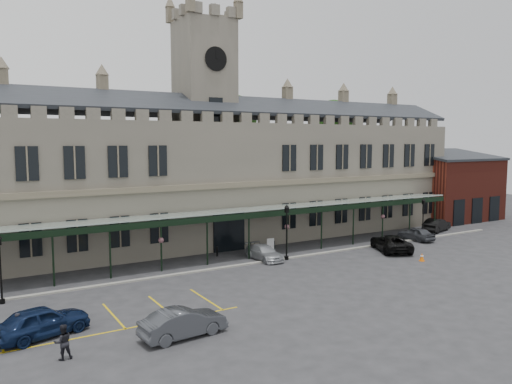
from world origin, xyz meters
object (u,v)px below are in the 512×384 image
lamp_post_left (0,263)px  car_right_a (416,234)px  traffic_cone (422,257)px  clock_tower (205,112)px  car_van (391,243)px  car_right_b (437,225)px  sign_board (270,245)px  person_a (19,328)px  station_building (206,179)px  lamp_post_mid (287,227)px  car_left_b (183,323)px  car_left_a (42,321)px  person_b (63,342)px  lamp_post_right (423,215)px  car_taxi (264,253)px

lamp_post_left → car_right_a: lamp_post_left is taller
traffic_cone → clock_tower: bearing=125.9°
car_van → car_right_b: 12.84m
sign_board → clock_tower: bearing=129.7°
car_van → person_a: person_a is taller
station_building → lamp_post_mid: (2.69, -10.59, -3.59)m
station_building → clock_tower: bearing=90.0°
station_building → lamp_post_left: size_ratio=13.44×
car_left_b → car_right_a: 32.76m
car_left_b → car_van: bearing=-75.2°
car_right_b → car_left_a: bearing=85.8°
lamp_post_mid → person_b: 23.19m
lamp_post_mid → clock_tower: bearing=104.1°
car_right_a → person_b: size_ratio=2.40×
car_van → person_b: 31.87m
person_a → lamp_post_mid: bearing=-21.5°
car_left_a → car_right_a: size_ratio=1.19×
person_a → lamp_post_left: bearing=50.7°
sign_board → person_a: (-22.53, -11.52, 0.22)m
traffic_cone → car_left_a: (-30.43, -1.13, 0.49)m
lamp_post_right → car_right_b: size_ratio=0.97×
lamp_post_mid → car_van: bearing=-12.0°
car_van → lamp_post_right: bearing=-137.8°
car_van → person_a: (-32.20, -5.73, 0.03)m
clock_tower → car_van: size_ratio=4.49×
car_taxi → person_a: bearing=-156.5°
sign_board → person_b: (-20.95, -14.63, 0.27)m
car_left_b → car_left_a: bearing=53.4°
car_van → lamp_post_left: bearing=21.6°
lamp_post_left → sign_board: bearing=10.1°
clock_tower → car_taxi: (1.00, -9.71, -12.48)m
clock_tower → lamp_post_mid: clock_tower is taller
traffic_cone → car_right_a: car_right_a is taller
car_right_a → car_right_b: (6.00, 2.30, 0.05)m
person_a → person_b: size_ratio=0.94×
sign_board → car_right_b: size_ratio=0.26×
station_building → car_right_a: 22.46m
clock_tower → car_taxi: 15.84m
station_building → car_van: size_ratio=10.85×
car_left_a → car_right_a: car_left_a is taller
car_right_b → person_b: (-42.62, -13.42, 0.10)m
car_left_a → car_van: size_ratio=0.88×
car_left_a → person_a: car_left_a is taller
station_building → lamp_post_left: (-19.48, -11.04, -3.82)m
car_taxi → car_left_b: bearing=-136.0°
car_left_a → car_right_b: 44.20m
person_b → car_left_a: bearing=-84.4°
car_left_a → car_taxi: car_left_a is taller
lamp_post_left → car_right_a: size_ratio=1.09×
station_building → car_right_b: bearing=-18.1°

